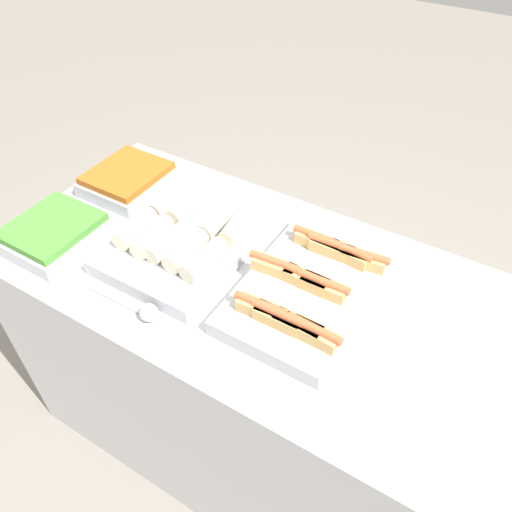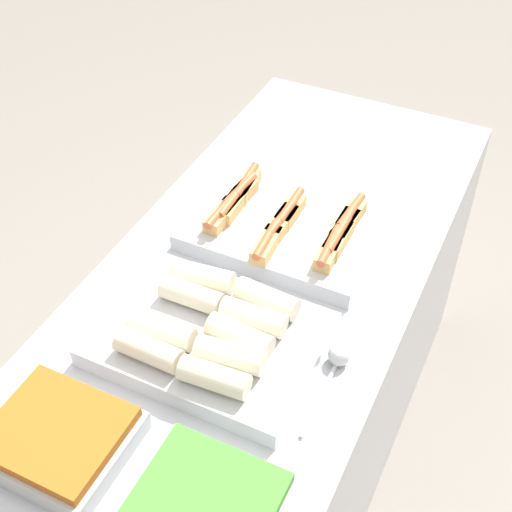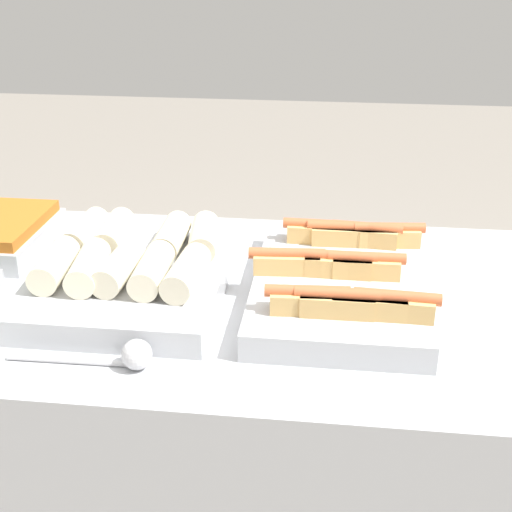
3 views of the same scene
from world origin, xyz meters
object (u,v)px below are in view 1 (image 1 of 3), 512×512
serving_spoon_near (144,311)px  tray_side_back (128,179)px  tray_hotdogs (307,288)px  tray_side_front (54,233)px  tray_wraps (187,237)px

serving_spoon_near → tray_side_back: bearing=135.5°
tray_hotdogs → tray_side_front: tray_hotdogs is taller
serving_spoon_near → tray_hotdogs: bearing=39.9°
tray_side_back → tray_side_front: bearing=-90.0°
tray_wraps → serving_spoon_near: tray_wraps is taller
tray_wraps → tray_hotdogs: bearing=0.4°
tray_wraps → serving_spoon_near: bearing=-76.2°
tray_hotdogs → tray_side_front: bearing=-166.0°
tray_hotdogs → tray_side_back: tray_hotdogs is taller
tray_wraps → tray_side_back: tray_wraps is taller
tray_side_front → tray_side_back: size_ratio=1.00×
tray_wraps → serving_spoon_near: 0.29m
tray_wraps → tray_side_back: bearing=158.2°
tray_wraps → tray_side_front: 0.41m
tray_side_back → serving_spoon_near: (0.43, -0.43, -0.01)m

